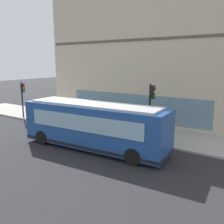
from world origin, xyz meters
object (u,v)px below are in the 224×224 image
object	(u,v)px
pedestrian_by_light_pole	(90,110)
pedestrian_near_building_entrance	(105,118)
traffic_light_near_corner	(151,102)
fire_hydrant	(139,131)
newspaper_vending_box	(75,119)
city_bus_nearside	(94,126)
traffic_light_down_block	(23,93)

from	to	relation	value
pedestrian_by_light_pole	pedestrian_near_building_entrance	distance (m)	3.99
traffic_light_near_corner	pedestrian_near_building_entrance	distance (m)	5.11
fire_hydrant	newspaper_vending_box	bearing A→B (deg)	89.58
traffic_light_near_corner	fire_hydrant	xyz separation A→B (m)	(0.64, 1.24, -2.47)
city_bus_nearside	fire_hydrant	world-z (taller)	city_bus_nearside
traffic_light_down_block	pedestrian_by_light_pole	bearing A→B (deg)	-60.86
traffic_light_near_corner	traffic_light_down_block	xyz separation A→B (m)	(-0.06, 13.89, -0.34)
pedestrian_by_light_pole	traffic_light_down_block	bearing A→B (deg)	119.14
traffic_light_near_corner	city_bus_nearside	bearing A→B (deg)	138.46
traffic_light_near_corner	pedestrian_by_light_pole	xyz separation A→B (m)	(3.25, 7.94, -1.91)
pedestrian_by_light_pole	newspaper_vending_box	world-z (taller)	pedestrian_by_light_pole
fire_hydrant	newspaper_vending_box	xyz separation A→B (m)	(0.05, 6.51, 0.09)
fire_hydrant	pedestrian_by_light_pole	xyz separation A→B (m)	(2.61, 6.70, 0.55)
city_bus_nearside	traffic_light_down_block	world-z (taller)	traffic_light_down_block
pedestrian_near_building_entrance	newspaper_vending_box	size ratio (longest dim) A/B	1.83
traffic_light_down_block	newspaper_vending_box	world-z (taller)	traffic_light_down_block
pedestrian_near_building_entrance	traffic_light_down_block	bearing A→B (deg)	96.66
pedestrian_by_light_pole	pedestrian_near_building_entrance	world-z (taller)	pedestrian_near_building_entrance
city_bus_nearside	pedestrian_near_building_entrance	xyz separation A→B (m)	(4.06, 1.94, -0.46)
traffic_light_near_corner	pedestrian_near_building_entrance	xyz separation A→B (m)	(1.02, 4.64, -1.88)
city_bus_nearside	traffic_light_near_corner	distance (m)	4.32
traffic_light_down_block	newspaper_vending_box	distance (m)	6.51
newspaper_vending_box	pedestrian_by_light_pole	bearing A→B (deg)	4.38
newspaper_vending_box	city_bus_nearside	bearing A→B (deg)	-126.53
pedestrian_near_building_entrance	newspaper_vending_box	bearing A→B (deg)	95.98
newspaper_vending_box	pedestrian_near_building_entrance	bearing A→B (deg)	-84.02
traffic_light_near_corner	pedestrian_near_building_entrance	bearing A→B (deg)	77.65
traffic_light_near_corner	pedestrian_near_building_entrance	size ratio (longest dim) A/B	2.47
fire_hydrant	pedestrian_by_light_pole	distance (m)	7.21
traffic_light_down_block	pedestrian_near_building_entrance	size ratio (longest dim) A/B	2.17
city_bus_nearside	newspaper_vending_box	distance (m)	6.35
traffic_light_down_block	pedestrian_by_light_pole	world-z (taller)	traffic_light_down_block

